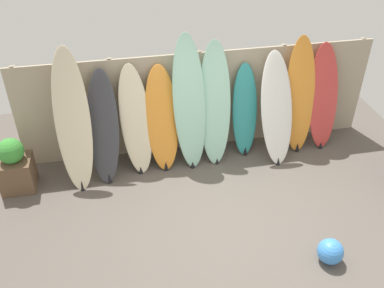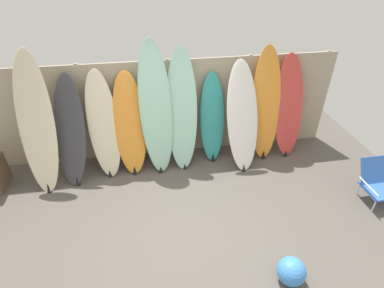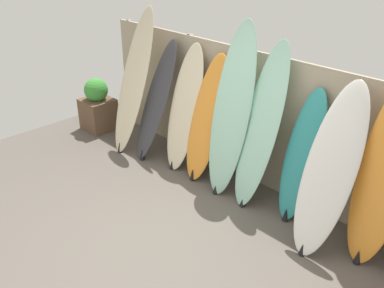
{
  "view_description": "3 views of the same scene",
  "coord_description": "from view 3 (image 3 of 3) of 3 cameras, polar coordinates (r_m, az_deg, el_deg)",
  "views": [
    {
      "loc": [
        -1.39,
        -4.29,
        4.52
      ],
      "look_at": [
        -0.43,
        0.51,
        1.09
      ],
      "focal_mm": 40.0,
      "sensor_mm": 36.0,
      "label": 1
    },
    {
      "loc": [
        -0.37,
        -2.83,
        3.38
      ],
      "look_at": [
        0.25,
        0.95,
        0.81
      ],
      "focal_mm": 28.0,
      "sensor_mm": 36.0,
      "label": 2
    },
    {
      "loc": [
        2.94,
        -2.19,
        3.17
      ],
      "look_at": [
        0.03,
        0.64,
        1.09
      ],
      "focal_mm": 40.0,
      "sensor_mm": 36.0,
      "label": 3
    }
  ],
  "objects": [
    {
      "name": "surfboard_seafoam_5",
      "position": [
        5.19,
        9.15,
        2.16
      ],
      "size": [
        0.58,
        0.67,
        2.05
      ],
      "color": "#9ED6BC",
      "rests_on": "ground"
    },
    {
      "name": "planter_box",
      "position": [
        7.52,
        -12.45,
        4.89
      ],
      "size": [
        0.51,
        0.49,
        0.91
      ],
      "color": "brown",
      "rests_on": "ground"
    },
    {
      "name": "surfboard_charcoal_1",
      "position": [
        6.34,
        -4.85,
        5.64
      ],
      "size": [
        0.59,
        0.8,
        1.75
      ],
      "color": "#38383D",
      "rests_on": "ground"
    },
    {
      "name": "surfboard_teal_6",
      "position": [
        5.08,
        14.4,
        -1.8
      ],
      "size": [
        0.45,
        0.49,
        1.6
      ],
      "color": "teal",
      "rests_on": "ground"
    },
    {
      "name": "surfboard_seafoam_4",
      "position": [
        5.37,
        5.3,
        4.33
      ],
      "size": [
        0.59,
        0.65,
        2.22
      ],
      "color": "#9ED6BC",
      "rests_on": "ground"
    },
    {
      "name": "surfboard_cream_2",
      "position": [
        6.03,
        -1.0,
        4.71
      ],
      "size": [
        0.56,
        0.68,
        1.77
      ],
      "color": "beige",
      "rests_on": "ground"
    },
    {
      "name": "surfboard_white_7",
      "position": [
        4.65,
        17.88,
        -3.49
      ],
      "size": [
        0.57,
        0.81,
        1.83
      ],
      "color": "white",
      "rests_on": "ground"
    },
    {
      "name": "fence_back",
      "position": [
        5.6,
        9.85,
        2.78
      ],
      "size": [
        6.08,
        0.11,
        1.8
      ],
      "color": "tan",
      "rests_on": "ground"
    },
    {
      "name": "surfboard_cream_0",
      "position": [
        6.56,
        -7.8,
        8.18
      ],
      "size": [
        0.54,
        0.82,
        2.16
      ],
      "color": "beige",
      "rests_on": "ground"
    },
    {
      "name": "surfboard_orange_3",
      "position": [
        5.76,
        1.95,
        3.32
      ],
      "size": [
        0.53,
        0.63,
        1.71
      ],
      "color": "orange",
      "rests_on": "ground"
    },
    {
      "name": "ground",
      "position": [
        4.84,
        -5.86,
        -13.94
      ],
      "size": [
        7.68,
        7.68,
        0.0
      ],
      "primitive_type": "plane",
      "color": "#5B544C"
    }
  ]
}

